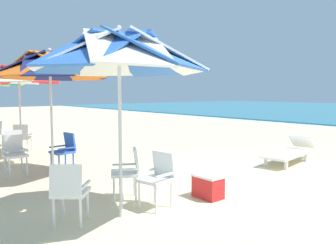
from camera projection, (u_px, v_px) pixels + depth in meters
The scene contains 14 objects.
ground_plane at pixel (253, 186), 6.42m from camera, with size 80.00×80.00×0.00m, color beige.
beach_umbrella_0 at pixel (119, 54), 4.61m from camera, with size 2.49×2.49×2.71m.
plastic_chair_0 at pixel (158, 176), 5.20m from camera, with size 0.51×0.53×0.87m.
plastic_chair_1 at pixel (128, 170), 5.58m from camera, with size 0.61×0.62×0.87m.
plastic_chair_2 at pixel (69, 190), 4.44m from camera, with size 0.63×0.63×0.87m.
beach_umbrella_1 at pixel (50, 67), 6.88m from camera, with size 2.41×2.41×2.70m.
plastic_chair_3 at pixel (14, 153), 7.20m from camera, with size 0.47×0.44×0.87m.
plastic_chair_4 at pixel (65, 149), 7.61m from camera, with size 0.49×0.51×0.87m.
beach_umbrella_2 at pixel (19, 76), 9.17m from camera, with size 2.35×2.35×2.60m.
plastic_chair_5 at pixel (13, 144), 8.36m from camera, with size 0.53×0.50×0.87m.
plastic_chair_7 at pixel (22, 137), 9.80m from camera, with size 0.63×0.62×0.87m.
plastic_chair_10 at pixel (2, 131), 11.08m from camera, with size 0.57×0.59×0.87m.
sun_lounger_1 at pixel (290, 152), 8.51m from camera, with size 0.92×2.21×0.62m.
cooler_box at pixel (208, 186), 5.67m from camera, with size 0.50×0.34×0.40m.
Camera 1 is at (3.77, -5.29, 1.79)m, focal length 35.71 mm.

